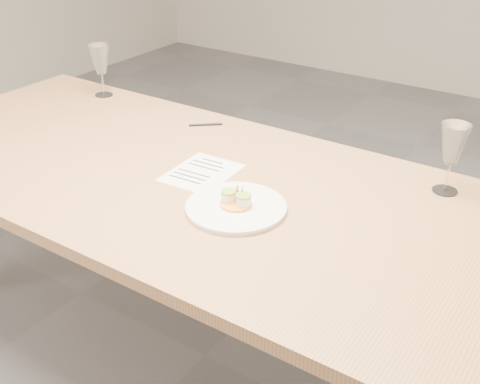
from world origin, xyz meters
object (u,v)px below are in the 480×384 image
Objects in this scene: wine_glass_0 at (100,60)px; wine_glass_1 at (453,145)px; dinner_plate at (236,206)px; recipe_sheet at (202,173)px; dining_table at (199,197)px; ballpoint_pen at (206,125)px.

wine_glass_0 is 1.49m from wine_glass_1.
dinner_plate is 0.26m from recipe_sheet.
dining_table is 10.94× the size of wine_glass_0.
recipe_sheet is 1.16× the size of wine_glass_0.
dinner_plate is (0.21, -0.09, 0.08)m from dining_table.
wine_glass_1 reaches higher than dining_table.
dinner_plate reaches higher than dining_table.
recipe_sheet is at bearing -23.98° from wine_glass_0.
recipe_sheet is 2.46× the size of ballpoint_pen.
dinner_plate is at bearing -24.14° from dining_table.
dinner_plate is at bearing -25.52° from wine_glass_0.
dining_table is at bearing -96.61° from ballpoint_pen.
ballpoint_pen is (-0.23, 0.33, 0.00)m from recipe_sheet.
wine_glass_1 is at bearing -1.60° from wine_glass_0.
wine_glass_0 reaches higher than recipe_sheet.
wine_glass_0 is (-0.82, 0.40, 0.22)m from dining_table.
wine_glass_1 reaches higher than dinner_plate.
dinner_plate is 0.66m from wine_glass_1.
wine_glass_0 reaches higher than dining_table.
dining_table is at bearing 155.86° from dinner_plate.
wine_glass_0 is at bearing 154.13° from dining_table.
ballpoint_pen is at bearing 179.26° from wine_glass_1.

